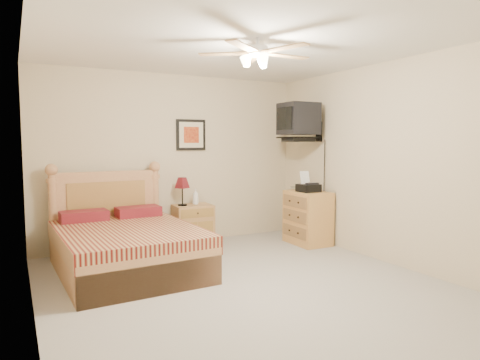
{
  "coord_description": "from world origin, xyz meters",
  "views": [
    {
      "loc": [
        -2.11,
        -3.81,
        1.5
      ],
      "look_at": [
        0.4,
        0.9,
        1.04
      ],
      "focal_mm": 32.0,
      "sensor_mm": 36.0,
      "label": 1
    }
  ],
  "objects": [
    {
      "name": "floor",
      "position": [
        0.0,
        0.0,
        0.0
      ],
      "size": [
        4.5,
        4.5,
        0.0
      ],
      "primitive_type": "plane",
      "color": "#9B968C",
      "rests_on": "ground"
    },
    {
      "name": "ceiling",
      "position": [
        0.0,
        0.0,
        2.5
      ],
      "size": [
        4.0,
        4.5,
        0.04
      ],
      "primitive_type": "cube",
      "color": "white",
      "rests_on": "ground"
    },
    {
      "name": "wall_back",
      "position": [
        0.0,
        2.25,
        1.25
      ],
      "size": [
        4.0,
        0.04,
        2.5
      ],
      "primitive_type": "cube",
      "color": "#C8B693",
      "rests_on": "ground"
    },
    {
      "name": "wall_front",
      "position": [
        0.0,
        -2.25,
        1.25
      ],
      "size": [
        4.0,
        0.04,
        2.5
      ],
      "primitive_type": "cube",
      "color": "#C8B693",
      "rests_on": "ground"
    },
    {
      "name": "wall_left",
      "position": [
        -2.0,
        0.0,
        1.25
      ],
      "size": [
        0.04,
        4.5,
        2.5
      ],
      "primitive_type": "cube",
      "color": "#C8B693",
      "rests_on": "ground"
    },
    {
      "name": "wall_right",
      "position": [
        2.0,
        0.0,
        1.25
      ],
      "size": [
        0.04,
        4.5,
        2.5
      ],
      "primitive_type": "cube",
      "color": "#C8B693",
      "rests_on": "ground"
    },
    {
      "name": "bed",
      "position": [
        -0.97,
        1.12,
        0.62
      ],
      "size": [
        1.54,
        1.98,
        1.24
      ],
      "primitive_type": null,
      "rotation": [
        0.0,
        0.0,
        0.04
      ],
      "color": "#B77851",
      "rests_on": "ground"
    },
    {
      "name": "nightstand",
      "position": [
        0.2,
        2.0,
        0.3
      ],
      "size": [
        0.57,
        0.44,
        0.59
      ],
      "primitive_type": "cube",
      "rotation": [
        0.0,
        0.0,
        -0.05
      ],
      "color": "#A07B47",
      "rests_on": "ground"
    },
    {
      "name": "table_lamp",
      "position": [
        0.04,
        2.02,
        0.8
      ],
      "size": [
        0.28,
        0.28,
        0.41
      ],
      "primitive_type": null,
      "rotation": [
        0.0,
        0.0,
        -0.31
      ],
      "color": "maroon",
      "rests_on": "nightstand"
    },
    {
      "name": "lotion_bottle",
      "position": [
        0.26,
        2.05,
        0.71
      ],
      "size": [
        0.12,
        0.12,
        0.23
      ],
      "primitive_type": "imported",
      "rotation": [
        0.0,
        0.0,
        -0.4
      ],
      "color": "white",
      "rests_on": "nightstand"
    },
    {
      "name": "framed_picture",
      "position": [
        0.27,
        2.23,
        1.62
      ],
      "size": [
        0.46,
        0.04,
        0.46
      ],
      "primitive_type": "cube",
      "color": "black",
      "rests_on": "wall_back"
    },
    {
      "name": "dresser",
      "position": [
        1.73,
        1.26,
        0.39
      ],
      "size": [
        0.48,
        0.67,
        0.79
      ],
      "primitive_type": "cube",
      "rotation": [
        0.0,
        0.0,
        -0.02
      ],
      "color": "#B88A42",
      "rests_on": "ground"
    },
    {
      "name": "fax_machine",
      "position": [
        1.69,
        1.2,
        0.94
      ],
      "size": [
        0.28,
        0.3,
        0.3
      ],
      "primitive_type": null,
      "rotation": [
        0.0,
        0.0,
        0.0
      ],
      "color": "black",
      "rests_on": "dresser"
    },
    {
      "name": "magazine_lower",
      "position": [
        1.69,
        1.46,
        0.8
      ],
      "size": [
        0.32,
        0.36,
        0.03
      ],
      "primitive_type": "imported",
      "rotation": [
        0.0,
        0.0,
        0.37
      ],
      "color": "#C2B897",
      "rests_on": "dresser"
    },
    {
      "name": "magazine_upper",
      "position": [
        1.69,
        1.47,
        0.82
      ],
      "size": [
        0.27,
        0.33,
        0.02
      ],
      "primitive_type": "imported",
      "rotation": [
        0.0,
        0.0,
        0.19
      ],
      "color": "gray",
      "rests_on": "magazine_lower"
    },
    {
      "name": "wall_tv",
      "position": [
        1.75,
        1.34,
        1.81
      ],
      "size": [
        0.56,
        0.46,
        0.58
      ],
      "primitive_type": null,
      "color": "black",
      "rests_on": "wall_right"
    },
    {
      "name": "ceiling_fan",
      "position": [
        0.0,
        -0.2,
        2.36
      ],
      "size": [
        1.14,
        1.14,
        0.28
      ],
      "primitive_type": null,
      "color": "white",
      "rests_on": "ceiling"
    }
  ]
}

